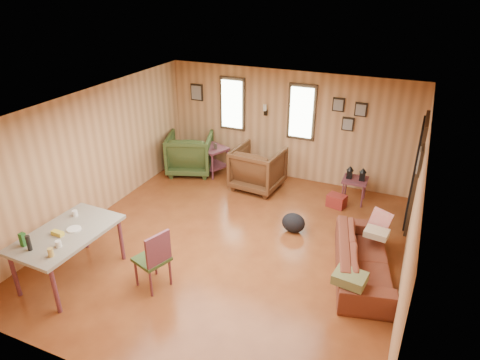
# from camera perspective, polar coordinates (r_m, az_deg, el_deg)

# --- Properties ---
(room) EXTENTS (5.54, 6.04, 2.44)m
(room) POSITION_cam_1_polar(r_m,az_deg,el_deg) (6.97, 0.86, 0.49)
(room) COLOR brown
(room) RESTS_ON ground
(sofa) EXTENTS (1.01, 2.07, 0.78)m
(sofa) POSITION_cam_1_polar(r_m,az_deg,el_deg) (6.80, 16.21, -9.35)
(sofa) COLOR #5F2A1B
(sofa) RESTS_ON ground
(recliner_brown) EXTENTS (1.04, 0.99, 1.00)m
(recliner_brown) POSITION_cam_1_polar(r_m,az_deg,el_deg) (9.07, 2.41, 1.84)
(recliner_brown) COLOR #4E2D17
(recliner_brown) RESTS_ON ground
(recliner_green) EXTENTS (1.24, 1.20, 1.01)m
(recliner_green) POSITION_cam_1_polar(r_m,az_deg,el_deg) (9.88, -6.69, 3.80)
(recliner_green) COLOR #33451F
(recliner_green) RESTS_ON ground
(end_table) EXTENTS (0.78, 0.75, 0.78)m
(end_table) POSITION_cam_1_polar(r_m,az_deg,el_deg) (9.79, -3.69, 3.27)
(end_table) COLOR brown
(end_table) RESTS_ON ground
(side_table) EXTENTS (0.49, 0.49, 0.77)m
(side_table) POSITION_cam_1_polar(r_m,az_deg,el_deg) (8.79, 15.15, 0.25)
(side_table) COLOR brown
(side_table) RESTS_ON ground
(cooler) EXTENTS (0.40, 0.33, 0.25)m
(cooler) POSITION_cam_1_polar(r_m,az_deg,el_deg) (8.69, 12.76, -2.72)
(cooler) COLOR maroon
(cooler) RESTS_ON ground
(backpack) EXTENTS (0.49, 0.42, 0.36)m
(backpack) POSITION_cam_1_polar(r_m,az_deg,el_deg) (7.71, 7.14, -5.68)
(backpack) COLOR black
(backpack) RESTS_ON ground
(sofa_pillows) EXTENTS (0.62, 1.85, 0.38)m
(sofa_pillows) POSITION_cam_1_polar(r_m,az_deg,el_deg) (6.66, 16.40, -8.92)
(sofa_pillows) COLOR brown
(sofa_pillows) RESTS_ON sofa
(dining_table) EXTENTS (0.98, 1.58, 1.02)m
(dining_table) POSITION_cam_1_polar(r_m,az_deg,el_deg) (6.79, -22.18, -7.03)
(dining_table) COLOR gray
(dining_table) RESTS_ON ground
(dining_chair) EXTENTS (0.55, 0.55, 0.96)m
(dining_chair) POSITION_cam_1_polar(r_m,az_deg,el_deg) (6.32, -11.34, -10.03)
(dining_chair) COLOR #33451F
(dining_chair) RESTS_ON ground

